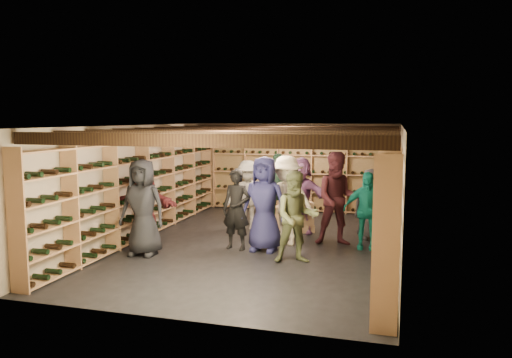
{
  "coord_description": "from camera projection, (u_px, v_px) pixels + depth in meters",
  "views": [
    {
      "loc": [
        2.64,
        -9.58,
        2.55
      ],
      "look_at": [
        -0.1,
        0.2,
        1.31
      ],
      "focal_mm": 35.0,
      "sensor_mm": 36.0,
      "label": 1
    }
  ],
  "objects": [
    {
      "name": "person_4",
      "position": [
        366.0,
        210.0,
        9.72
      ],
      "size": [
        0.9,
        0.38,
        1.52
      ],
      "primitive_type": "imported",
      "rotation": [
        0.0,
        0.0,
        0.01
      ],
      "color": "#138375",
      "rests_on": "ground"
    },
    {
      "name": "person_6",
      "position": [
        264.0,
        204.0,
        9.55
      ],
      "size": [
        0.94,
        0.65,
        1.83
      ],
      "primitive_type": "imported",
      "rotation": [
        0.0,
        0.0,
        -0.08
      ],
      "color": "#1E1F4B",
      "rests_on": "ground"
    },
    {
      "name": "crate_stack_left",
      "position": [
        302.0,
        217.0,
        11.2
      ],
      "size": [
        0.59,
        0.49,
        0.68
      ],
      "rotation": [
        0.0,
        0.0,
        0.38
      ],
      "color": "tan",
      "rests_on": "ground"
    },
    {
      "name": "crate_loose",
      "position": [
        297.0,
        228.0,
        11.26
      ],
      "size": [
        0.53,
        0.38,
        0.17
      ],
      "primitive_type": "cube",
      "rotation": [
        0.0,
        0.0,
        0.1
      ],
      "color": "tan",
      "rests_on": "ground"
    },
    {
      "name": "person_2",
      "position": [
        297.0,
        217.0,
        8.77
      ],
      "size": [
        0.96,
        0.85,
        1.64
      ],
      "primitive_type": "imported",
      "rotation": [
        0.0,
        0.0,
        0.34
      ],
      "color": "#555F39",
      "rests_on": "ground"
    },
    {
      "name": "wine_rack_back",
      "position": [
        295.0,
        172.0,
        13.71
      ],
      "size": [
        4.7,
        0.3,
        2.15
      ],
      "color": "#A67650",
      "rests_on": "ground"
    },
    {
      "name": "person_10",
      "position": [
        277.0,
        192.0,
        11.29
      ],
      "size": [
        1.1,
        0.63,
        1.77
      ],
      "primitive_type": "imported",
      "rotation": [
        0.0,
        0.0,
        0.2
      ],
      "color": "#23432F",
      "rests_on": "ground"
    },
    {
      "name": "ceiling_joists",
      "position": [
        258.0,
        133.0,
        9.9
      ],
      "size": [
        5.4,
        7.12,
        0.18
      ],
      "color": "black",
      "rests_on": "ground"
    },
    {
      "name": "ground",
      "position": [
        258.0,
        244.0,
        10.18
      ],
      "size": [
        8.0,
        8.0,
        0.0
      ],
      "primitive_type": "plane",
      "color": "black",
      "rests_on": "ground"
    },
    {
      "name": "person_9",
      "position": [
        248.0,
        195.0,
        11.49
      ],
      "size": [
        1.11,
        0.75,
        1.58
      ],
      "primitive_type": "imported",
      "rotation": [
        0.0,
        0.0,
        0.17
      ],
      "color": "#A19F93",
      "rests_on": "ground"
    },
    {
      "name": "person_3",
      "position": [
        286.0,
        201.0,
        10.02
      ],
      "size": [
        1.19,
        0.71,
        1.8
      ],
      "primitive_type": "imported",
      "rotation": [
        0.0,
        0.0,
        -0.04
      ],
      "color": "beige",
      "rests_on": "ground"
    },
    {
      "name": "person_1",
      "position": [
        236.0,
        209.0,
        9.68
      ],
      "size": [
        0.62,
        0.45,
        1.58
      ],
      "primitive_type": "imported",
      "rotation": [
        0.0,
        0.0,
        -0.13
      ],
      "color": "black",
      "rests_on": "ground"
    },
    {
      "name": "person_8",
      "position": [
        338.0,
        199.0,
        9.99
      ],
      "size": [
        1.04,
        0.89,
        1.89
      ],
      "primitive_type": "imported",
      "rotation": [
        0.0,
        0.0,
        0.21
      ],
      "color": "#4D1F27",
      "rests_on": "ground"
    },
    {
      "name": "person_11",
      "position": [
        300.0,
        195.0,
        11.08
      ],
      "size": [
        1.65,
        0.91,
        1.7
      ],
      "primitive_type": "imported",
      "rotation": [
        0.0,
        0.0,
        -0.28
      ],
      "color": "#965C97",
      "rests_on": "ground"
    },
    {
      "name": "person_12",
      "position": [
        371.0,
        204.0,
        10.55
      ],
      "size": [
        0.84,
        0.67,
        1.5
      ],
      "primitive_type": "imported",
      "rotation": [
        0.0,
        0.0,
        0.3
      ],
      "color": "#39373D",
      "rests_on": "ground"
    },
    {
      "name": "ceiling",
      "position": [
        258.0,
        126.0,
        9.89
      ],
      "size": [
        5.5,
        8.0,
        0.01
      ],
      "primitive_type": "cube",
      "color": "beige",
      "rests_on": "walls"
    },
    {
      "name": "person_0",
      "position": [
        143.0,
        207.0,
        9.26
      ],
      "size": [
        0.88,
        0.58,
        1.81
      ],
      "primitive_type": "imported",
      "rotation": [
        0.0,
        0.0,
        0.0
      ],
      "color": "black",
      "rests_on": "ground"
    },
    {
      "name": "wine_rack_left",
      "position": [
        143.0,
        187.0,
        10.74
      ],
      "size": [
        0.32,
        7.5,
        2.15
      ],
      "color": "#A67650",
      "rests_on": "ground"
    },
    {
      "name": "walls",
      "position": [
        258.0,
        186.0,
        10.03
      ],
      "size": [
        5.52,
        8.02,
        2.4
      ],
      "color": "tan",
      "rests_on": "ground"
    },
    {
      "name": "person_5",
      "position": [
        144.0,
        206.0,
        9.98
      ],
      "size": [
        1.52,
        0.61,
        1.6
      ],
      "primitive_type": "imported",
      "rotation": [
        0.0,
        0.0,
        0.09
      ],
      "color": "maroon",
      "rests_on": "ground"
    },
    {
      "name": "crate_stack_right",
      "position": [
        285.0,
        218.0,
        11.5
      ],
      "size": [
        0.53,
        0.37,
        0.51
      ],
      "rotation": [
        0.0,
        0.0,
        -0.08
      ],
      "color": "tan",
      "rests_on": "ground"
    },
    {
      "name": "wine_rack_right",
      "position": [
        390.0,
        197.0,
        9.36
      ],
      "size": [
        0.32,
        7.5,
        2.15
      ],
      "color": "#A67650",
      "rests_on": "ground"
    }
  ]
}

